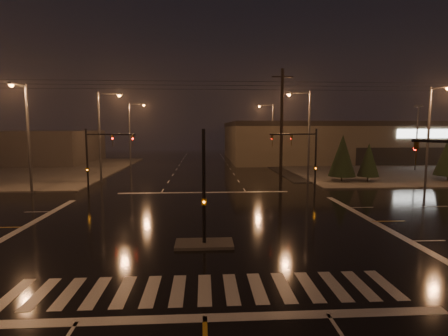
{
  "coord_description": "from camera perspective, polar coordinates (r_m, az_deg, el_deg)",
  "views": [
    {
      "loc": [
        -0.01,
        -21.54,
        6.02
      ],
      "look_at": [
        1.56,
        5.01,
        3.0
      ],
      "focal_mm": 28.0,
      "sensor_mm": 36.0,
      "label": 1
    }
  ],
  "objects": [
    {
      "name": "commercial_block",
      "position": [
        72.61,
        -32.24,
        2.94
      ],
      "size": [
        30.0,
        18.0,
        5.6
      ],
      "primitive_type": "cube",
      "color": "#423D3A",
      "rests_on": "ground"
    },
    {
      "name": "signal_mast_median",
      "position": [
        18.61,
        -3.32,
        -0.54
      ],
      "size": [
        0.25,
        4.59,
        6.0
      ],
      "color": "black",
      "rests_on": "ground"
    },
    {
      "name": "ground",
      "position": [
        22.37,
        -3.27,
        -9.15
      ],
      "size": [
        140.0,
        140.0,
        0.0
      ],
      "primitive_type": "plane",
      "color": "black",
      "rests_on": "ground"
    },
    {
      "name": "parking_lot",
      "position": [
        60.96,
        31.68,
        -0.12
      ],
      "size": [
        50.0,
        24.0,
        0.08
      ],
      "primitive_type": "cube",
      "color": "black",
      "rests_on": "ground"
    },
    {
      "name": "streetlight_6",
      "position": [
        39.44,
        30.68,
        5.26
      ],
      "size": [
        0.32,
        2.77,
        10.0
      ],
      "color": "#38383A",
      "rests_on": "ground"
    },
    {
      "name": "stop_bar_far",
      "position": [
        33.09,
        -3.32,
        -4.01
      ],
      "size": [
        16.0,
        0.5,
        0.01
      ],
      "primitive_type": "cube",
      "color": "beige",
      "rests_on": "ground"
    },
    {
      "name": "signal_mast_nw",
      "position": [
        33.14,
        -20.03,
        2.23
      ],
      "size": [
        4.84,
        1.86,
        6.0
      ],
      "color": "black",
      "rests_on": "ground"
    },
    {
      "name": "stop_bar_near",
      "position": [
        12.14,
        -3.13,
        -23.25
      ],
      "size": [
        16.0,
        0.5,
        0.01
      ],
      "primitive_type": "cube",
      "color": "beige",
      "rests_on": "ground"
    },
    {
      "name": "streetlight_2",
      "position": [
        56.65,
        -14.85,
        6.05
      ],
      "size": [
        2.77,
        0.32,
        10.0
      ],
      "color": "#38383A",
      "rests_on": "ground"
    },
    {
      "name": "streetlight_3",
      "position": [
        39.18,
        13.29,
        5.99
      ],
      "size": [
        2.77,
        0.32,
        10.0
      ],
      "color": "#38383A",
      "rests_on": "ground"
    },
    {
      "name": "utility_pole_1",
      "position": [
        36.43,
        9.37,
        6.57
      ],
      "size": [
        2.2,
        0.32,
        12.0
      ],
      "color": "black",
      "rests_on": "ground"
    },
    {
      "name": "conifer_0",
      "position": [
        41.17,
        18.77,
        1.96
      ],
      "size": [
        2.97,
        2.97,
        5.34
      ],
      "color": "black",
      "rests_on": "ground"
    },
    {
      "name": "sidewalk_ne",
      "position": [
        59.94,
        26.67,
        0.08
      ],
      "size": [
        36.0,
        36.0,
        0.12
      ],
      "primitive_type": "cube",
      "color": "#484640",
      "rests_on": "ground"
    },
    {
      "name": "retail_building",
      "position": [
        76.1,
        24.07,
        4.28
      ],
      "size": [
        60.2,
        28.3,
        7.2
      ],
      "color": "brown",
      "rests_on": "ground"
    },
    {
      "name": "crosswalk",
      "position": [
        13.91,
        -3.18,
        -19.16
      ],
      "size": [
        15.0,
        2.6,
        0.01
      ],
      "primitive_type": "cube",
      "color": "beige",
      "rests_on": "ground"
    },
    {
      "name": "conifer_1",
      "position": [
        42.05,
        22.53,
        1.24
      ],
      "size": [
        2.36,
        2.36,
        4.38
      ],
      "color": "black",
      "rests_on": "ground"
    },
    {
      "name": "streetlight_1",
      "position": [
        41.09,
        -19.27,
        5.82
      ],
      "size": [
        2.77,
        0.32,
        10.0
      ],
      "color": "#38383A",
      "rests_on": "ground"
    },
    {
      "name": "signal_mast_ne",
      "position": [
        33.15,
        13.3,
        2.45
      ],
      "size": [
        4.84,
        1.86,
        6.0
      ],
      "color": "black",
      "rests_on": "ground"
    },
    {
      "name": "median_island",
      "position": [
        18.52,
        -3.24,
        -12.26
      ],
      "size": [
        3.0,
        1.6,
        0.15
      ],
      "primitive_type": "cube",
      "color": "#484640",
      "rests_on": "ground"
    },
    {
      "name": "streetlight_4",
      "position": [
        58.62,
        7.66,
        6.21
      ],
      "size": [
        2.77,
        0.32,
        10.0
      ],
      "color": "#38383A",
      "rests_on": "ground"
    },
    {
      "name": "streetlight_5",
      "position": [
        36.42,
        -29.57,
        5.3
      ],
      "size": [
        0.32,
        2.77,
        10.0
      ],
      "color": "#38383A",
      "rests_on": "ground"
    }
  ]
}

